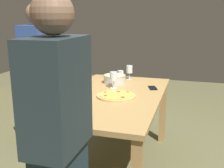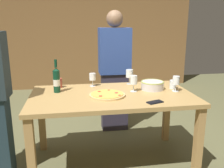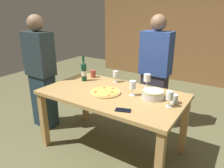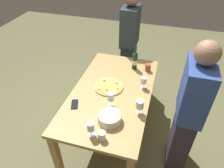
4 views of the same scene
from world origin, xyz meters
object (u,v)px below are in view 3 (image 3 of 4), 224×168
wine_glass_far_left (170,96)px  cell_phone (123,110)px  pizza (105,92)px  wine_glass_by_bottle (147,78)px  dining_table (112,100)px  person_host (41,73)px  serving_bowl (153,94)px  wine_glass_far_right (133,85)px  cup_amber (93,74)px  wine_bottle (84,71)px  cup_ceramic (174,99)px  person_guest_left (155,73)px  wine_glass_near_pizza (116,75)px

wine_glass_far_left → cell_phone: size_ratio=1.11×
pizza → wine_glass_by_bottle: (0.32, 0.42, 0.11)m
dining_table → person_host: (-1.14, -0.05, 0.15)m
serving_bowl → dining_table: bearing=-166.8°
dining_table → wine_glass_far_right: bearing=13.0°
serving_bowl → wine_glass_by_bottle: 0.33m
serving_bowl → person_host: person_host is taller
dining_table → cell_phone: size_ratio=11.11×
cup_amber → wine_bottle: bearing=-93.1°
serving_bowl → wine_glass_by_bottle: wine_glass_by_bottle is taller
wine_glass_far_right → cup_ceramic: wine_glass_far_right is taller
serving_bowl → person_guest_left: bearing=110.6°
wine_glass_by_bottle → wine_glass_far_right: same height
wine_bottle → cup_ceramic: wine_bottle is taller
pizza → person_guest_left: person_guest_left is taller
wine_glass_near_pizza → cup_ceramic: 0.88m
dining_table → cup_amber: 0.64m
wine_bottle → wine_glass_near_pizza: size_ratio=2.30×
wine_glass_far_right → person_guest_left: 0.80m
cup_amber → dining_table: bearing=-32.5°
wine_glass_far_right → cell_phone: (0.10, -0.38, -0.11)m
person_host → person_guest_left: bearing=31.8°
serving_bowl → person_guest_left: size_ratio=0.15×
wine_glass_near_pizza → person_guest_left: (0.33, 0.51, -0.05)m
wine_glass_far_left → person_host: person_host is taller
wine_glass_by_bottle → person_guest_left: person_guest_left is taller
wine_glass_by_bottle → person_guest_left: (-0.09, 0.48, -0.07)m
pizza → cup_ceramic: size_ratio=3.84×
pizza → wine_glass_by_bottle: wine_glass_by_bottle is taller
wine_bottle → cup_amber: 0.20m
wine_glass_far_left → person_host: 1.81m
person_host → cell_phone: bearing=-13.0°
wine_glass_by_bottle → wine_glass_far_left: 0.55m
person_host → wine_bottle: bearing=16.3°
person_host → person_guest_left: size_ratio=1.00×
wine_bottle → serving_bowl: bearing=-3.0°
wine_glass_near_pizza → cup_amber: size_ratio=1.44×
person_guest_left → pizza: bearing=-2.7°
serving_bowl → wine_glass_far_right: size_ratio=1.45×
wine_glass_near_pizza → cup_amber: wine_glass_near_pizza is taller
wine_glass_near_pizza → cup_ceramic: size_ratio=1.61×
dining_table → wine_glass_by_bottle: 0.50m
wine_glass_far_right → person_host: bearing=-175.8°
wine_glass_near_pizza → person_guest_left: size_ratio=0.09×
wine_glass_by_bottle → pizza: bearing=-127.0°
cup_ceramic → person_guest_left: (-0.51, 0.74, 0.01)m
serving_bowl → cell_phone: serving_bowl is taller
wine_glass_far_right → person_host: size_ratio=0.11×
dining_table → cup_amber: bearing=147.5°
dining_table → cup_ceramic: cup_ceramic is taller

